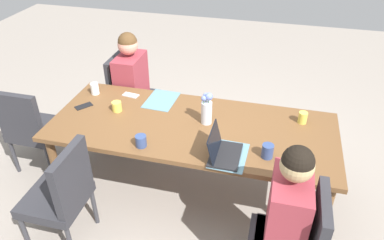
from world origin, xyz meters
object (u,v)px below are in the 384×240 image
at_px(chair_near_right_near, 62,192).
at_px(coffee_mug_near_right, 303,118).
at_px(person_near_left_near, 284,229).
at_px(chair_head_left_left_far, 31,126).
at_px(phone_silver, 131,95).
at_px(chair_far_left_mid, 129,92).
at_px(coffee_mug_near_left, 141,141).
at_px(person_far_left_mid, 133,93).
at_px(laptop_near_left_near, 222,151).
at_px(flower_vase, 207,109).
at_px(phone_black, 84,106).
at_px(coffee_mug_far_left, 268,151).
at_px(coffee_mug_centre_right, 95,89).
at_px(coffee_mug_centre_left, 117,106).
at_px(dining_table, 192,132).

bearing_deg(chair_near_right_near, coffee_mug_near_right, 31.76).
distance_m(person_near_left_near, chair_head_left_left_far, 2.44).
distance_m(chair_near_right_near, phone_silver, 1.14).
xyz_separation_m(chair_far_left_mid, coffee_mug_near_right, (1.79, -0.51, 0.27)).
bearing_deg(coffee_mug_near_right, chair_far_left_mid, 164.21).
height_order(chair_near_right_near, coffee_mug_near_left, chair_near_right_near).
xyz_separation_m(person_far_left_mid, laptop_near_left_near, (1.15, -1.05, 0.24)).
height_order(flower_vase, phone_black, flower_vase).
relative_size(coffee_mug_far_left, phone_silver, 0.72).
height_order(chair_far_left_mid, coffee_mug_centre_right, chair_far_left_mid).
xyz_separation_m(coffee_mug_near_right, coffee_mug_centre_left, (-1.58, -0.21, -0.01)).
height_order(laptop_near_left_near, coffee_mug_far_left, laptop_near_left_near).
bearing_deg(coffee_mug_far_left, chair_near_right_near, -160.48).
height_order(person_near_left_near, coffee_mug_near_left, person_near_left_near).
bearing_deg(dining_table, phone_silver, 153.73).
height_order(coffee_mug_far_left, phone_silver, coffee_mug_far_left).
bearing_deg(laptop_near_left_near, chair_head_left_left_far, 171.76).
bearing_deg(dining_table, coffee_mug_far_left, -22.77).
distance_m(laptop_near_left_near, phone_silver, 1.20).
bearing_deg(phone_black, chair_far_left_mid, 29.53).
xyz_separation_m(chair_far_left_mid, flower_vase, (1.02, -0.71, 0.36)).
height_order(dining_table, chair_near_right_near, chair_near_right_near).
bearing_deg(dining_table, coffee_mug_centre_left, 175.43).
relative_size(flower_vase, phone_silver, 1.91).
bearing_deg(coffee_mug_far_left, coffee_mug_near_left, -173.74).
distance_m(person_far_left_mid, chair_near_right_near, 1.49).
xyz_separation_m(person_near_left_near, phone_black, (-1.82, 0.79, 0.20)).
distance_m(chair_far_left_mid, coffee_mug_centre_right, 0.57).
relative_size(chair_far_left_mid, laptop_near_left_near, 2.81).
xyz_separation_m(coffee_mug_near_left, phone_silver, (-0.38, 0.71, -0.04)).
relative_size(person_near_left_near, coffee_mug_near_left, 12.96).
xyz_separation_m(laptop_near_left_near, coffee_mug_far_left, (0.32, 0.07, 0.01)).
bearing_deg(person_far_left_mid, chair_head_left_left_far, -132.21).
xyz_separation_m(chair_head_left_left_far, coffee_mug_centre_right, (0.52, 0.36, 0.28)).
xyz_separation_m(flower_vase, coffee_mug_near_left, (-0.41, -0.44, -0.08)).
relative_size(chair_head_left_left_far, chair_near_right_near, 1.00).
xyz_separation_m(coffee_mug_near_right, phone_silver, (-1.57, 0.07, -0.04)).
bearing_deg(chair_far_left_mid, person_near_left_near, -41.38).
relative_size(flower_vase, phone_black, 1.91).
distance_m(laptop_near_left_near, coffee_mug_far_left, 0.33).
bearing_deg(phone_black, flower_vase, -51.12).
relative_size(coffee_mug_near_left, phone_silver, 0.61).
relative_size(person_near_left_near, chair_far_left_mid, 1.33).
xyz_separation_m(coffee_mug_near_left, coffee_mug_centre_right, (-0.72, 0.66, 0.01)).
bearing_deg(coffee_mug_centre_right, coffee_mug_far_left, -18.52).
distance_m(chair_head_left_left_far, coffee_mug_near_right, 2.46).
relative_size(chair_far_left_mid, phone_silver, 6.00).
distance_m(coffee_mug_far_left, phone_black, 1.68).
bearing_deg(flower_vase, phone_black, -179.05).
distance_m(person_far_left_mid, coffee_mug_near_left, 1.23).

